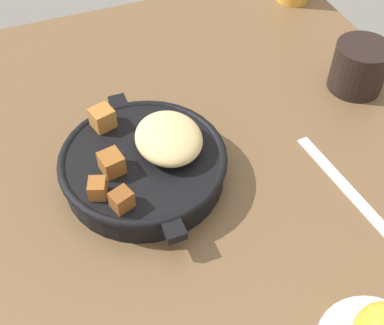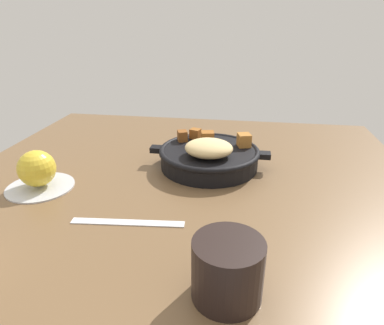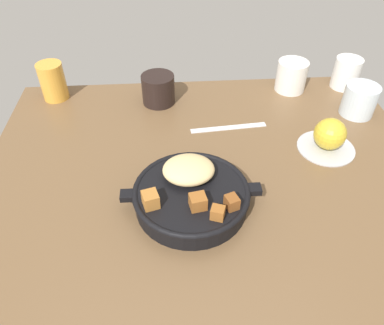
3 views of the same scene
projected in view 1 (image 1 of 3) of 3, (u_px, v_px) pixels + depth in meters
ground_plane at (191, 194)px, 66.34cm from camera, size 95.10×84.16×2.40cm
cast_iron_skillet at (145, 162)px, 64.68cm from camera, size 26.32×22.04×7.61cm
butter_knife at (342, 183)px, 65.83cm from camera, size 18.58×3.27×0.36cm
coffee_mug_dark at (359, 67)px, 76.69cm from camera, size 8.48×8.48×7.63cm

